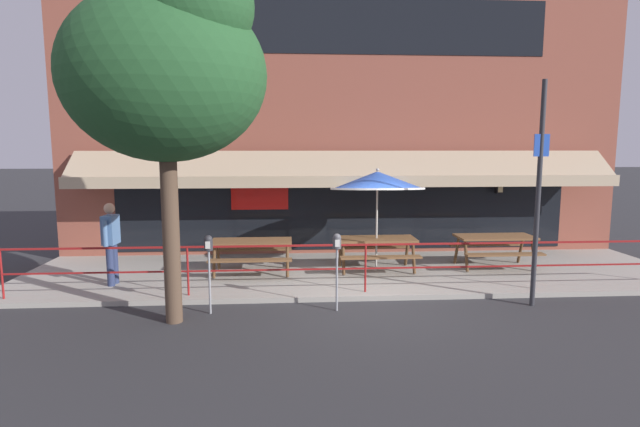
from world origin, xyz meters
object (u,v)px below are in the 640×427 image
at_px(patio_umbrella_centre, 377,181).
at_px(street_sign_pole, 538,193).
at_px(picnic_table_centre, 376,245).
at_px(picnic_table_left, 252,247).
at_px(parking_meter_near, 209,251).
at_px(picnic_table_right, 495,242).
at_px(parking_meter_far, 337,249).
at_px(pedestrian_walking, 111,239).
at_px(street_tree_curbside, 169,64).

height_order(patio_umbrella_centre, street_sign_pole, street_sign_pole).
bearing_deg(picnic_table_centre, patio_umbrella_centre, -90.00).
distance_m(picnic_table_left, patio_umbrella_centre, 3.21).
relative_size(patio_umbrella_centre, parking_meter_near, 1.67).
xyz_separation_m(picnic_table_right, street_sign_pole, (-0.33, -2.55, 1.42)).
xyz_separation_m(picnic_table_right, parking_meter_far, (-4.02, -2.60, 0.44)).
relative_size(picnic_table_centre, street_sign_pole, 0.43).
bearing_deg(parking_meter_far, patio_umbrella_centre, 64.90).
distance_m(picnic_table_left, street_sign_pole, 6.03).
relative_size(picnic_table_left, picnic_table_centre, 1.00).
bearing_deg(picnic_table_left, parking_meter_far, -54.89).
xyz_separation_m(pedestrian_walking, parking_meter_far, (4.52, -1.69, 0.09)).
distance_m(picnic_table_centre, street_tree_curbside, 6.04).
bearing_deg(parking_meter_far, parking_meter_near, -179.65).
distance_m(patio_umbrella_centre, parking_meter_near, 4.37).
xyz_separation_m(picnic_table_centre, parking_meter_near, (-3.43, -2.52, 0.44)).
distance_m(patio_umbrella_centre, street_tree_curbside, 5.30).
bearing_deg(patio_umbrella_centre, parking_meter_far, -115.10).
relative_size(parking_meter_near, street_sign_pole, 0.34).
distance_m(pedestrian_walking, parking_meter_near, 2.83).
distance_m(picnic_table_right, street_tree_curbside, 8.21).
bearing_deg(street_tree_curbside, picnic_table_centre, 37.27).
xyz_separation_m(picnic_table_right, patio_umbrella_centre, (-2.86, -0.11, 1.47)).
bearing_deg(pedestrian_walking, parking_meter_near, -37.02).
bearing_deg(picnic_table_right, patio_umbrella_centre, -177.76).
xyz_separation_m(picnic_table_left, street_tree_curbside, (-1.03, -2.85, 3.55)).
height_order(picnic_table_right, street_tree_curbside, street_tree_curbside).
height_order(picnic_table_right, street_sign_pole, street_sign_pole).
distance_m(picnic_table_left, parking_meter_far, 2.97).
height_order(picnic_table_left, street_tree_curbside, street_tree_curbside).
bearing_deg(street_tree_curbside, parking_meter_near, 43.95).
height_order(picnic_table_left, street_sign_pole, street_sign_pole).
bearing_deg(picnic_table_centre, street_sign_pole, -44.17).
height_order(picnic_table_centre, parking_meter_far, parking_meter_far).
bearing_deg(parking_meter_near, picnic_table_left, 76.55).
bearing_deg(street_sign_pole, patio_umbrella_centre, 135.99).
height_order(patio_umbrella_centre, pedestrian_walking, patio_umbrella_centre).
xyz_separation_m(picnic_table_left, picnic_table_right, (5.71, 0.20, 0.00)).
relative_size(patio_umbrella_centre, street_tree_curbside, 0.40).
relative_size(pedestrian_walking, street_sign_pole, 0.41).
height_order(pedestrian_walking, parking_meter_near, pedestrian_walking).
xyz_separation_m(picnic_table_left, parking_meter_far, (1.69, -2.40, 0.44)).
distance_m(picnic_table_centre, street_sign_pole, 3.79).
height_order(picnic_table_right, patio_umbrella_centre, patio_umbrella_centre).
xyz_separation_m(picnic_table_right, street_tree_curbside, (-6.74, -3.06, 3.55)).
bearing_deg(parking_meter_near, parking_meter_far, 0.35).
relative_size(picnic_table_centre, patio_umbrella_centre, 0.76).
bearing_deg(street_sign_pole, picnic_table_centre, 135.83).
distance_m(picnic_table_left, street_tree_curbside, 4.67).
bearing_deg(picnic_table_centre, picnic_table_left, -177.88).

